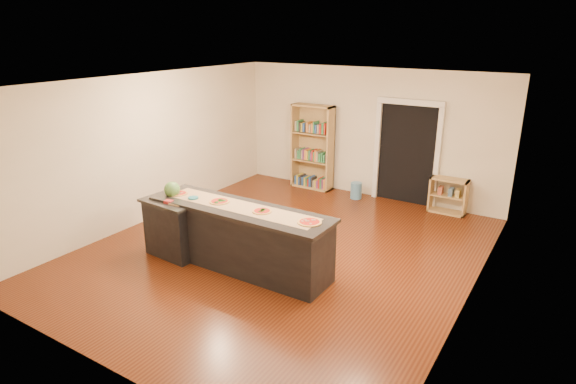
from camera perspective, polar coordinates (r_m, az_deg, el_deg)
The scene contains 16 objects.
room at distance 7.66m, azimuth -0.79°, elevation 2.42°, with size 6.00×7.00×2.80m.
doorway at distance 10.40m, azimuth 13.93°, elevation 5.14°, with size 1.40×0.09×2.21m.
kitchen_island at distance 7.51m, azimuth -5.67°, elevation -5.35°, with size 3.02×0.82×1.00m.
side_counter at distance 8.12m, azimuth -13.11°, elevation -3.99°, with size 0.97×0.71×0.96m.
bookshelf at distance 11.12m, azimuth 2.90°, elevation 5.32°, with size 0.97×0.35×1.94m, color tan.
low_shelf at distance 10.22m, azimuth 18.44°, elevation -0.43°, with size 0.73×0.31×0.73m, color tan.
waste_bin at distance 10.69m, azimuth 8.08°, elevation 0.18°, with size 0.25×0.25×0.36m, color teal.
kraft_paper at distance 7.34m, azimuth -5.68°, elevation -1.75°, with size 2.62×0.47×0.00m, color #98714E.
watermelon at distance 8.01m, azimuth -13.58°, elevation 0.28°, with size 0.26×0.26×0.26m, color #144214.
cutting_board at distance 7.69m, azimuth -12.52°, elevation -1.36°, with size 0.34×0.23×0.02m, color tan.
package_red at distance 7.78m, azimuth -13.94°, elevation -1.14°, with size 0.13×0.09×0.05m, color maroon.
package_teal at distance 7.80m, azimuth -11.17°, elevation -0.82°, with size 0.17×0.17×0.06m, color #195966.
pizza_a at distance 8.05m, azimuth -12.77°, elevation -0.16°, with size 0.29×0.29×0.02m.
pizza_b at distance 7.57m, azimuth -8.13°, elevation -1.10°, with size 0.32×0.32×0.02m.
pizza_c at distance 7.11m, azimuth -3.10°, elevation -2.27°, with size 0.30×0.30×0.02m.
pizza_d at distance 6.71m, azimuth 2.56°, elevation -3.57°, with size 0.34×0.34×0.02m.
Camera 1 is at (3.99, -6.18, 3.57)m, focal length 30.00 mm.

